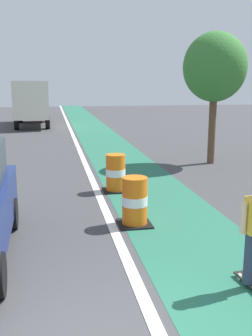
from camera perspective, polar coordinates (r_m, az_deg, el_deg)
The scene contains 6 objects.
bike_lane_strip at distance 16.58m, azimuth -0.99°, elevation 1.40°, with size 2.50×80.00×0.01m, color #286B51.
lane_divider_stripe at distance 16.40m, azimuth -6.17°, elevation 1.21°, with size 0.20×80.00×0.01m, color silver.
traffic_barrel_front at distance 8.78m, azimuth 1.26°, elevation -4.90°, with size 0.73×0.73×1.09m.
traffic_barrel_mid at distance 11.50m, azimuth -1.51°, elevation -0.77°, with size 0.73×0.73×1.09m.
delivery_truck_down_block at distance 29.95m, azimuth -13.45°, elevation 9.46°, with size 2.49×7.65×3.23m.
street_tree_sidewalk at distance 15.68m, azimuth 12.71°, elevation 13.95°, with size 2.40×2.40×5.00m.
Camera 1 is at (-0.33, -4.06, 3.12)m, focal length 42.18 mm.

